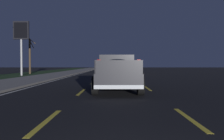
{
  "coord_description": "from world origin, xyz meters",
  "views": [
    {
      "loc": [
        -1.6,
        0.13,
        1.36
      ],
      "look_at": [
        10.18,
        0.25,
        1.05
      ],
      "focal_mm": 35.01,
      "sensor_mm": 36.0,
      "label": 1
    }
  ],
  "objects_px": {
    "sedan_tan": "(136,68)",
    "gas_price_sign": "(21,35)",
    "pickup_truck": "(117,72)",
    "sedan_blue": "(115,68)",
    "bare_tree_far": "(30,56)"
  },
  "relations": [
    {
      "from": "sedan_blue",
      "to": "sedan_tan",
      "type": "xyz_separation_m",
      "value": [
        -3.33,
        -3.4,
        0.0
      ]
    },
    {
      "from": "pickup_truck",
      "to": "bare_tree_far",
      "type": "distance_m",
      "value": 23.48
    },
    {
      "from": "gas_price_sign",
      "to": "bare_tree_far",
      "type": "distance_m",
      "value": 5.56
    },
    {
      "from": "bare_tree_far",
      "to": "gas_price_sign",
      "type": "bearing_deg",
      "value": -169.87
    },
    {
      "from": "sedan_blue",
      "to": "bare_tree_far",
      "type": "xyz_separation_m",
      "value": [
        -8.28,
        12.32,
        1.86
      ]
    },
    {
      "from": "gas_price_sign",
      "to": "bare_tree_far",
      "type": "height_order",
      "value": "gas_price_sign"
    },
    {
      "from": "sedan_tan",
      "to": "bare_tree_far",
      "type": "distance_m",
      "value": 16.59
    },
    {
      "from": "sedan_blue",
      "to": "gas_price_sign",
      "type": "distance_m",
      "value": 18.0
    },
    {
      "from": "bare_tree_far",
      "to": "sedan_tan",
      "type": "bearing_deg",
      "value": -72.51
    },
    {
      "from": "sedan_tan",
      "to": "sedan_blue",
      "type": "bearing_deg",
      "value": 45.65
    },
    {
      "from": "sedan_blue",
      "to": "sedan_tan",
      "type": "relative_size",
      "value": 1.0
    },
    {
      "from": "sedan_tan",
      "to": "gas_price_sign",
      "type": "relative_size",
      "value": 0.67
    },
    {
      "from": "sedan_blue",
      "to": "sedan_tan",
      "type": "height_order",
      "value": "same"
    },
    {
      "from": "sedan_tan",
      "to": "pickup_truck",
      "type": "bearing_deg",
      "value": 172.2
    },
    {
      "from": "sedan_tan",
      "to": "gas_price_sign",
      "type": "bearing_deg",
      "value": 123.81
    }
  ]
}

